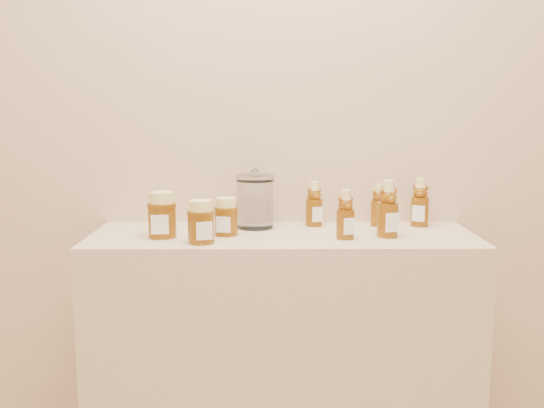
{
  "coord_description": "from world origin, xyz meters",
  "views": [
    {
      "loc": [
        -0.04,
        -0.3,
        1.3
      ],
      "look_at": [
        -0.03,
        1.52,
        1.0
      ],
      "focal_mm": 40.0,
      "sensor_mm": 36.0,
      "label": 1
    }
  ],
  "objects_px": {
    "display_table": "(282,370)",
    "glass_canister": "(255,199)",
    "honey_jar_left": "(162,215)",
    "bear_bottle_front_left": "(345,211)",
    "bear_bottle_back_left": "(314,201)"
  },
  "relations": [
    {
      "from": "display_table",
      "to": "bear_bottle_front_left",
      "type": "relative_size",
      "value": 7.15
    },
    {
      "from": "display_table",
      "to": "honey_jar_left",
      "type": "relative_size",
      "value": 8.62
    },
    {
      "from": "bear_bottle_front_left",
      "to": "glass_canister",
      "type": "relative_size",
      "value": 0.88
    },
    {
      "from": "bear_bottle_back_left",
      "to": "bear_bottle_front_left",
      "type": "distance_m",
      "value": 0.21
    },
    {
      "from": "bear_bottle_back_left",
      "to": "bear_bottle_front_left",
      "type": "relative_size",
      "value": 1.0
    },
    {
      "from": "bear_bottle_front_left",
      "to": "glass_canister",
      "type": "distance_m",
      "value": 0.32
    },
    {
      "from": "glass_canister",
      "to": "honey_jar_left",
      "type": "bearing_deg",
      "value": -153.47
    },
    {
      "from": "display_table",
      "to": "bear_bottle_front_left",
      "type": "bearing_deg",
      "value": -19.64
    },
    {
      "from": "bear_bottle_front_left",
      "to": "honey_jar_left",
      "type": "height_order",
      "value": "bear_bottle_front_left"
    },
    {
      "from": "display_table",
      "to": "glass_canister",
      "type": "xyz_separation_m",
      "value": [
        -0.09,
        0.1,
        0.54
      ]
    },
    {
      "from": "bear_bottle_back_left",
      "to": "bear_bottle_front_left",
      "type": "xyz_separation_m",
      "value": [
        0.08,
        -0.2,
        -0.0
      ]
    },
    {
      "from": "honey_jar_left",
      "to": "glass_canister",
      "type": "height_order",
      "value": "glass_canister"
    },
    {
      "from": "bear_bottle_front_left",
      "to": "glass_canister",
      "type": "height_order",
      "value": "glass_canister"
    },
    {
      "from": "bear_bottle_back_left",
      "to": "bear_bottle_front_left",
      "type": "height_order",
      "value": "same"
    },
    {
      "from": "display_table",
      "to": "bear_bottle_front_left",
      "type": "distance_m",
      "value": 0.57
    }
  ]
}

